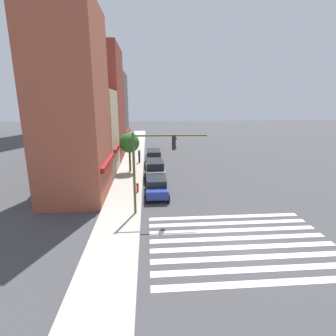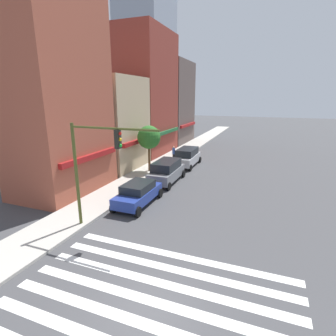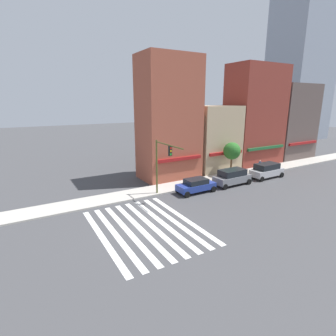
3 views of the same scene
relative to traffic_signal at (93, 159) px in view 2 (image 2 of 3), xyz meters
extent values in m
plane|color=#424244|center=(-4.43, -5.17, -4.15)|extent=(200.00, 200.00, 0.00)
cube|color=silver|center=(-4.93, -5.17, -4.15)|extent=(0.47, 10.80, 0.01)
cube|color=silver|center=(-3.92, -5.17, -4.15)|extent=(0.47, 10.80, 0.01)
cube|color=silver|center=(-2.90, -5.17, -4.15)|extent=(0.47, 10.80, 0.01)
cube|color=silver|center=(-1.88, -5.17, -4.15)|extent=(0.47, 10.80, 0.01)
cube|color=silver|center=(-0.86, -5.17, -4.15)|extent=(0.47, 10.80, 0.01)
cube|color=#9E4C38|center=(4.50, 6.33, 3.57)|extent=(7.43, 5.00, 15.45)
cube|color=maroon|center=(4.50, 3.68, -1.15)|extent=(6.32, 0.30, 0.40)
cube|color=tan|center=(12.08, 6.33, 0.50)|extent=(6.71, 5.00, 9.30)
cube|color=maroon|center=(12.08, 3.68, -1.15)|extent=(5.70, 0.30, 0.40)
cube|color=maroon|center=(20.19, 6.33, 3.49)|extent=(9.17, 5.00, 15.29)
cube|color=#1E592D|center=(20.19, 3.68, -1.15)|extent=(7.80, 0.30, 0.40)
cube|color=brown|center=(29.41, 6.33, 2.21)|extent=(8.56, 5.00, 12.73)
cube|color=maroon|center=(29.41, 3.68, -1.15)|extent=(7.28, 0.30, 0.40)
cube|color=#939EAD|center=(53.51, 22.26, 17.34)|extent=(14.96, 10.85, 42.98)
cylinder|color=#474C1E|center=(0.00, 1.23, -1.15)|extent=(0.18, 0.18, 6.01)
cylinder|color=#474C1E|center=(0.00, -1.31, 1.66)|extent=(0.12, 5.09, 0.12)
cube|color=black|center=(0.00, -1.57, 1.13)|extent=(0.32, 0.24, 0.95)
sphere|color=red|center=(0.00, -1.70, 1.43)|extent=(0.18, 0.18, 0.18)
sphere|color=#EAAD14|center=(0.00, -1.70, 1.13)|extent=(0.18, 0.18, 0.18)
sphere|color=green|center=(0.00, -1.70, 0.83)|extent=(0.18, 0.18, 0.18)
cube|color=navy|center=(4.02, -0.47, -3.46)|extent=(4.40, 1.80, 0.70)
cube|color=black|center=(4.02, -0.47, -2.84)|extent=(2.42, 1.66, 0.55)
cylinder|color=black|center=(2.23, 0.43, -3.81)|extent=(0.68, 0.22, 0.68)
cylinder|color=black|center=(2.23, -1.37, -3.81)|extent=(0.68, 0.22, 0.68)
cylinder|color=black|center=(5.81, 0.43, -3.81)|extent=(0.68, 0.22, 0.68)
cylinder|color=black|center=(5.81, -1.37, -3.81)|extent=(0.68, 0.22, 0.68)
cube|color=slate|center=(9.41, -0.47, -3.39)|extent=(4.74, 2.00, 0.85)
cube|color=black|center=(9.41, -0.47, -2.59)|extent=(3.33, 1.82, 0.75)
cylinder|color=black|center=(7.47, 0.48, -3.81)|extent=(0.68, 0.22, 0.68)
cylinder|color=black|center=(7.47, -1.42, -3.81)|extent=(0.68, 0.22, 0.68)
cylinder|color=black|center=(11.36, 0.48, -3.81)|extent=(0.68, 0.22, 0.68)
cylinder|color=black|center=(11.36, -1.42, -3.81)|extent=(0.68, 0.22, 0.68)
cube|color=#B7B7BC|center=(15.57, -0.47, -3.39)|extent=(4.73, 1.97, 0.85)
cube|color=black|center=(15.57, -0.47, -2.59)|extent=(3.32, 1.80, 0.75)
cylinder|color=black|center=(13.63, 0.48, -3.81)|extent=(0.68, 0.22, 0.68)
cylinder|color=black|center=(13.63, -1.42, -3.81)|extent=(0.68, 0.22, 0.68)
cylinder|color=black|center=(17.51, 0.48, -3.81)|extent=(0.68, 0.22, 0.68)
cylinder|color=black|center=(17.51, -1.42, -3.81)|extent=(0.68, 0.22, 0.68)
cylinder|color=#23232D|center=(16.39, 1.40, -3.58)|extent=(0.26, 0.26, 0.85)
cylinder|color=#2D4C9E|center=(16.39, 1.40, -2.80)|extent=(0.32, 0.32, 0.70)
sphere|color=tan|center=(16.39, 1.40, -2.34)|extent=(0.22, 0.22, 0.22)
cylinder|color=red|center=(4.61, 1.23, -3.68)|extent=(0.20, 0.20, 0.65)
sphere|color=red|center=(4.61, 1.23, -3.28)|extent=(0.24, 0.24, 0.24)
cylinder|color=brown|center=(11.85, 2.33, -2.71)|extent=(0.24, 0.24, 2.58)
sphere|color=#286623|center=(11.85, 2.33, -0.62)|extent=(2.28, 2.28, 2.28)
camera|label=1|loc=(-17.93, 0.23, 3.93)|focal=28.00mm
camera|label=2|loc=(-11.24, -8.63, 3.17)|focal=28.00mm
camera|label=3|loc=(-12.65, -22.88, 5.80)|focal=28.00mm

